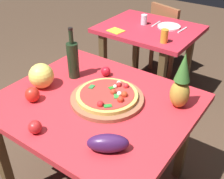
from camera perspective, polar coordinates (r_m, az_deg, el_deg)
The scene contains 19 objects.
display_table at distance 1.72m, azimuth -3.32°, elevation -4.92°, with size 1.13×0.97×0.78m.
background_table at distance 2.83m, azimuth 7.50°, elevation 10.15°, with size 0.93×0.75×0.78m.
dining_chair at distance 3.42m, azimuth 11.53°, elevation 10.85°, with size 0.50×0.50×0.85m.
pizza_board at distance 1.66m, azimuth -1.00°, elevation -1.85°, with size 0.44×0.44×0.03m, color #92593D.
pizza at distance 1.64m, azimuth -0.82°, elevation -1.10°, with size 0.37×0.37×0.05m.
wine_bottle at distance 1.86m, azimuth -8.02°, elevation 6.16°, with size 0.08×0.08×0.35m.
pineapple_left at distance 1.58m, azimuth 14.02°, elevation 1.12°, with size 0.11×0.11×0.34m.
melon at distance 1.81m, azimuth -14.30°, elevation 2.75°, with size 0.16×0.16×0.16m, color #F0DD60.
bell_pepper at distance 1.70m, azimuth -16.03°, elevation -1.01°, with size 0.09×0.09×0.10m, color red.
eggplant at distance 1.32m, azimuth -0.84°, elevation -10.95°, with size 0.20×0.09×0.09m, color #3C1A4A.
tomato_by_bottle at distance 1.90m, azimuth -1.27°, elevation 3.74°, with size 0.07×0.07×0.07m, color red.
tomato_beside_pepper at distance 1.47m, azimuth -15.55°, elevation -7.44°, with size 0.07×0.07×0.07m, color red.
tomato_near_board at distance 1.97m, azimuth -13.96°, elevation 3.94°, with size 0.07×0.07×0.07m, color red.
drinking_glass_juice at distance 2.44m, azimuth 10.70°, elevation 10.73°, with size 0.06×0.06×0.12m, color orange.
drinking_glass_water at distance 2.83m, azimuth 6.59°, elevation 14.08°, with size 0.06×0.06×0.10m, color silver.
dinner_plate at distance 2.81m, azimuth 11.62°, elevation 12.57°, with size 0.22×0.22×0.02m, color white.
fork_utensil at distance 2.87m, azimuth 9.04°, elevation 13.16°, with size 0.02×0.18×0.01m, color silver.
knife_utensil at distance 2.76m, azimuth 14.27°, elevation 11.78°, with size 0.02×0.18×0.01m, color silver.
napkin_folded at distance 2.66m, azimuth 0.78°, elevation 11.97°, with size 0.14×0.12×0.01m, color yellow.
Camera 1 is at (0.86, -1.05, 1.74)m, focal length 44.52 mm.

